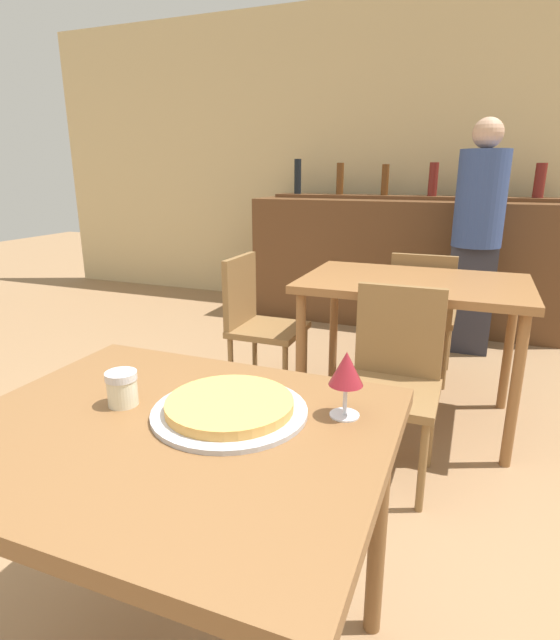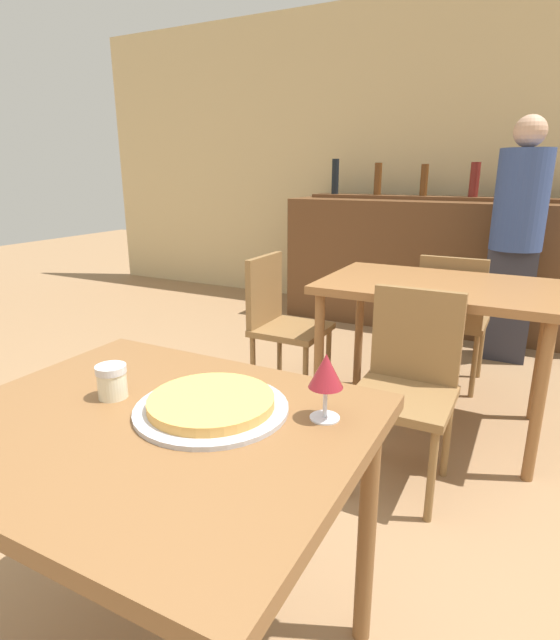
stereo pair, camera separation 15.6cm
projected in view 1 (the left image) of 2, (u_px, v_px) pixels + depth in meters
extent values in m
cube|color=#D1B784|center=(415.00, 161.00, 4.58)|extent=(8.00, 0.05, 2.80)
cube|color=brown|center=(170.00, 433.00, 1.12)|extent=(0.97, 0.80, 0.04)
cylinder|color=brown|center=(127.00, 463.00, 1.69)|extent=(0.05, 0.05, 0.72)
cylinder|color=brown|center=(378.00, 526.00, 1.39)|extent=(0.05, 0.05, 0.72)
cube|color=brown|center=(414.00, 283.00, 2.56)|extent=(1.13, 0.76, 0.04)
cylinder|color=brown|center=(300.00, 362.00, 2.57)|extent=(0.05, 0.05, 0.74)
cylinder|color=brown|center=(515.00, 392.00, 2.21)|extent=(0.05, 0.05, 0.74)
cylinder|color=brown|center=(334.00, 327.00, 3.13)|extent=(0.05, 0.05, 0.74)
cylinder|color=brown|center=(509.00, 347.00, 2.78)|extent=(0.05, 0.05, 0.74)
cube|color=brown|center=(401.00, 263.00, 4.38)|extent=(2.60, 0.56, 1.08)
cube|color=brown|center=(407.00, 197.00, 4.34)|extent=(2.39, 0.24, 0.03)
cylinder|color=black|center=(298.00, 177.00, 4.65)|extent=(0.07, 0.07, 0.31)
cylinder|color=#5B3314|center=(340.00, 179.00, 4.51)|extent=(0.07, 0.07, 0.28)
cylinder|color=#5B3314|center=(385.00, 180.00, 4.37)|extent=(0.06, 0.06, 0.26)
cylinder|color=maroon|center=(433.00, 179.00, 4.23)|extent=(0.08, 0.08, 0.28)
cylinder|color=black|center=(485.00, 180.00, 4.09)|extent=(0.08, 0.08, 0.27)
cylinder|color=maroon|center=(540.00, 181.00, 3.94)|extent=(0.08, 0.08, 0.27)
cube|color=olive|center=(389.00, 393.00, 2.10)|extent=(0.40, 0.40, 0.04)
cube|color=olive|center=(400.00, 331.00, 2.20)|extent=(0.38, 0.04, 0.41)
cylinder|color=olive|center=(338.00, 450.00, 2.07)|extent=(0.03, 0.03, 0.39)
cylinder|color=olive|center=(422.00, 468.00, 1.95)|extent=(0.03, 0.03, 0.39)
cylinder|color=olive|center=(357.00, 415.00, 2.37)|extent=(0.03, 0.03, 0.39)
cylinder|color=olive|center=(431.00, 428.00, 2.26)|extent=(0.03, 0.03, 0.39)
cube|color=olive|center=(422.00, 316.00, 3.22)|extent=(0.40, 0.40, 0.04)
cube|color=olive|center=(422.00, 289.00, 3.00)|extent=(0.38, 0.04, 0.41)
cylinder|color=olive|center=(448.00, 343.00, 3.38)|extent=(0.03, 0.03, 0.39)
cylinder|color=olive|center=(397.00, 337.00, 3.49)|extent=(0.03, 0.03, 0.39)
cylinder|color=olive|center=(445.00, 359.00, 3.07)|extent=(0.03, 0.03, 0.39)
cylinder|color=olive|center=(389.00, 352.00, 3.19)|extent=(0.03, 0.03, 0.39)
cube|color=olive|center=(269.00, 330.00, 2.95)|extent=(0.40, 0.40, 0.04)
cube|color=olive|center=(240.00, 290.00, 2.95)|extent=(0.04, 0.38, 0.41)
cylinder|color=olive|center=(285.00, 378.00, 2.80)|extent=(0.03, 0.03, 0.39)
cylinder|color=olive|center=(305.00, 358.00, 3.10)|extent=(0.03, 0.03, 0.39)
cylinder|color=olive|center=(231.00, 370.00, 2.92)|extent=(0.03, 0.03, 0.39)
cylinder|color=olive|center=(255.00, 351.00, 3.22)|extent=(0.03, 0.03, 0.39)
cylinder|color=#B7B7BC|center=(230.00, 411.00, 1.17)|extent=(0.37, 0.37, 0.01)
cylinder|color=gold|center=(230.00, 404.00, 1.17)|extent=(0.30, 0.30, 0.02)
cylinder|color=beige|center=(123.00, 392.00, 1.21)|extent=(0.07, 0.07, 0.07)
cylinder|color=silver|center=(121.00, 376.00, 1.20)|extent=(0.08, 0.08, 0.02)
cube|color=#2D2D38|center=(469.00, 300.00, 3.69)|extent=(0.32, 0.18, 0.79)
cylinder|color=#33477F|center=(481.00, 199.00, 3.48)|extent=(0.34, 0.34, 0.66)
sphere|color=tan|center=(488.00, 133.00, 3.36)|extent=(0.21, 0.21, 0.21)
cylinder|color=silver|center=(344.00, 415.00, 1.16)|extent=(0.07, 0.07, 0.00)
cylinder|color=silver|center=(345.00, 399.00, 1.15)|extent=(0.01, 0.01, 0.07)
cone|color=maroon|center=(346.00, 368.00, 1.13)|extent=(0.08, 0.08, 0.08)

